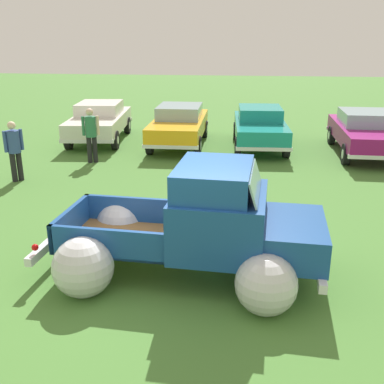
{
  "coord_description": "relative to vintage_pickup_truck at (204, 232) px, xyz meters",
  "views": [
    {
      "loc": [
        1.0,
        -6.85,
        3.83
      ],
      "look_at": [
        0.0,
        1.63,
        0.88
      ],
      "focal_mm": 42.55,
      "sensor_mm": 36.0,
      "label": 1
    }
  ],
  "objects": [
    {
      "name": "show_car_0",
      "position": [
        -4.89,
        9.81,
        0.03
      ],
      "size": [
        2.26,
        4.54,
        1.43
      ],
      "rotation": [
        0.0,
        0.0,
        -1.47
      ],
      "color": "black",
      "rests_on": "ground"
    },
    {
      "name": "show_car_3",
      "position": [
        4.63,
        8.81,
        0.03
      ],
      "size": [
        1.97,
        4.51,
        1.43
      ],
      "rotation": [
        0.0,
        0.0,
        -1.59
      ],
      "color": "black",
      "rests_on": "ground"
    },
    {
      "name": "spectator_1",
      "position": [
        -4.15,
        6.68,
        0.22
      ],
      "size": [
        0.53,
        0.44,
        1.71
      ],
      "rotation": [
        0.0,
        0.0,
        5.09
      ],
      "color": "black",
      "rests_on": "ground"
    },
    {
      "name": "vintage_pickup_truck",
      "position": [
        0.0,
        0.0,
        0.0
      ],
      "size": [
        4.73,
        2.99,
        1.96
      ],
      "rotation": [
        0.0,
        0.0,
        -0.06
      ],
      "color": "black",
      "rests_on": "ground"
    },
    {
      "name": "show_car_2",
      "position": [
        1.12,
        9.36,
        0.02
      ],
      "size": [
        1.96,
        4.34,
        1.43
      ],
      "rotation": [
        0.0,
        0.0,
        -1.52
      ],
      "color": "black",
      "rests_on": "ground"
    },
    {
      "name": "ground_plane",
      "position": [
        -0.39,
        0.02,
        -0.76
      ],
      "size": [
        80.0,
        80.0,
        0.0
      ],
      "primitive_type": "plane",
      "color": "#477A33"
    },
    {
      "name": "show_car_1",
      "position": [
        -1.77,
        9.42,
        0.03
      ],
      "size": [
        1.89,
        4.53,
        1.43
      ],
      "rotation": [
        0.0,
        0.0,
        -1.56
      ],
      "color": "black",
      "rests_on": "ground"
    },
    {
      "name": "spectator_0",
      "position": [
        -5.59,
        4.56,
        0.19
      ],
      "size": [
        0.48,
        0.48,
        1.66
      ],
      "rotation": [
        0.0,
        0.0,
        5.52
      ],
      "color": "black",
      "rests_on": "ground"
    }
  ]
}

